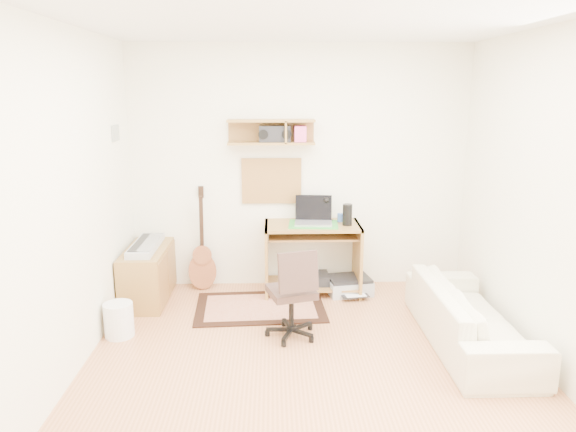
{
  "coord_description": "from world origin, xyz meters",
  "views": [
    {
      "loc": [
        -0.29,
        -3.72,
        2.13
      ],
      "look_at": [
        -0.15,
        1.05,
        1.0
      ],
      "focal_mm": 33.49,
      "sensor_mm": 36.0,
      "label": 1
    }
  ],
  "objects_px": {
    "cabinet": "(148,274)",
    "task_chair": "(291,292)",
    "printer": "(349,285)",
    "sofa": "(470,306)",
    "desk": "(312,258)"
  },
  "relations": [
    {
      "from": "cabinet",
      "to": "task_chair",
      "type": "bearing_deg",
      "value": -31.65
    },
    {
      "from": "printer",
      "to": "sofa",
      "type": "distance_m",
      "value": 1.49
    },
    {
      "from": "desk",
      "to": "task_chair",
      "type": "bearing_deg",
      "value": -103.67
    },
    {
      "from": "printer",
      "to": "sofa",
      "type": "xyz_separation_m",
      "value": [
        0.86,
        -1.19,
        0.25
      ]
    },
    {
      "from": "task_chair",
      "to": "sofa",
      "type": "height_order",
      "value": "task_chair"
    },
    {
      "from": "desk",
      "to": "cabinet",
      "type": "bearing_deg",
      "value": -174.15
    },
    {
      "from": "printer",
      "to": "sofa",
      "type": "relative_size",
      "value": 0.26
    },
    {
      "from": "cabinet",
      "to": "printer",
      "type": "bearing_deg",
      "value": 3.29
    },
    {
      "from": "printer",
      "to": "cabinet",
      "type": "bearing_deg",
      "value": 173.57
    },
    {
      "from": "desk",
      "to": "cabinet",
      "type": "height_order",
      "value": "desk"
    },
    {
      "from": "desk",
      "to": "cabinet",
      "type": "distance_m",
      "value": 1.72
    },
    {
      "from": "task_chair",
      "to": "sofa",
      "type": "relative_size",
      "value": 0.48
    },
    {
      "from": "cabinet",
      "to": "sofa",
      "type": "height_order",
      "value": "sofa"
    },
    {
      "from": "task_chair",
      "to": "printer",
      "type": "xyz_separation_m",
      "value": [
        0.65,
        1.01,
        -0.33
      ]
    },
    {
      "from": "sofa",
      "to": "cabinet",
      "type": "bearing_deg",
      "value": 70.18
    }
  ]
}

